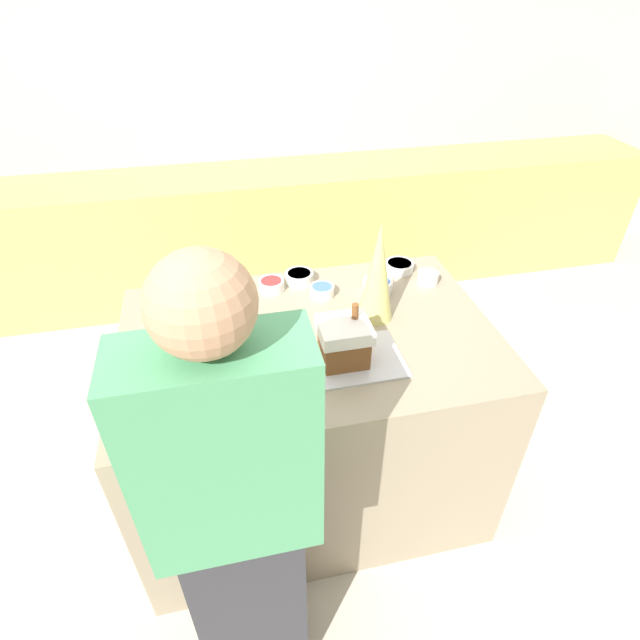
{
  "coord_description": "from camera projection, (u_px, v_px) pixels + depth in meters",
  "views": [
    {
      "loc": [
        -0.29,
        -1.52,
        2.13
      ],
      "look_at": [
        0.04,
        0.0,
        0.99
      ],
      "focal_mm": 28.0,
      "sensor_mm": 36.0,
      "label": 1
    }
  ],
  "objects": [
    {
      "name": "candy_bowl_behind_tray",
      "position": [
        399.0,
        266.0,
        2.33
      ],
      "size": [
        0.14,
        0.14,
        0.04
      ],
      "color": "silver",
      "rests_on": "kitchen_island"
    },
    {
      "name": "candy_bowl_front_corner",
      "position": [
        299.0,
        277.0,
        2.25
      ],
      "size": [
        0.13,
        0.13,
        0.05
      ],
      "color": "white",
      "rests_on": "kitchen_island"
    },
    {
      "name": "ground_plane",
      "position": [
        311.0,
        481.0,
        2.5
      ],
      "size": [
        12.0,
        12.0,
        0.0
      ],
      "primitive_type": "plane",
      "color": "beige"
    },
    {
      "name": "candy_bowl_beside_tree",
      "position": [
        428.0,
        277.0,
        2.24
      ],
      "size": [
        0.09,
        0.09,
        0.05
      ],
      "color": "white",
      "rests_on": "kitchen_island"
    },
    {
      "name": "candy_bowl_far_right",
      "position": [
        378.0,
        285.0,
        2.19
      ],
      "size": [
        0.13,
        0.13,
        0.05
      ],
      "color": "white",
      "rests_on": "kitchen_island"
    },
    {
      "name": "person",
      "position": [
        237.0,
        515.0,
        1.38
      ],
      "size": [
        0.45,
        0.56,
        1.7
      ],
      "color": "#333338",
      "rests_on": "ground_plane"
    },
    {
      "name": "decorative_tree",
      "position": [
        378.0,
        272.0,
        1.93
      ],
      "size": [
        0.14,
        0.14,
        0.41
      ],
      "color": "#DBD675",
      "rests_on": "kitchen_island"
    },
    {
      "name": "wall_back",
      "position": [
        245.0,
        103.0,
        3.5
      ],
      "size": [
        8.0,
        0.05,
        2.6
      ],
      "color": "beige",
      "rests_on": "ground_plane"
    },
    {
      "name": "gingerbread_house",
      "position": [
        344.0,
        341.0,
        1.76
      ],
      "size": [
        0.18,
        0.16,
        0.22
      ],
      "color": "brown",
      "rests_on": "baking_tray"
    },
    {
      "name": "candy_bowl_near_tray_left",
      "position": [
        322.0,
        290.0,
        2.16
      ],
      "size": [
        0.11,
        0.11,
        0.05
      ],
      "color": "white",
      "rests_on": "kitchen_island"
    },
    {
      "name": "kitchen_island",
      "position": [
        310.0,
        416.0,
        2.23
      ],
      "size": [
        1.47,
        0.98,
        0.93
      ],
      "color": "gray",
      "rests_on": "ground_plane"
    },
    {
      "name": "candy_bowl_near_tray_right",
      "position": [
        271.0,
        285.0,
        2.19
      ],
      "size": [
        0.11,
        0.11,
        0.05
      ],
      "color": "white",
      "rests_on": "kitchen_island"
    },
    {
      "name": "baking_tray",
      "position": [
        343.0,
        361.0,
        1.82
      ],
      "size": [
        0.43,
        0.27,
        0.01
      ],
      "color": "silver",
      "rests_on": "kitchen_island"
    },
    {
      "name": "mug",
      "position": [
        230.0,
        295.0,
        2.08
      ],
      "size": [
        0.07,
        0.07,
        0.1
      ],
      "color": "#B24238",
      "rests_on": "kitchen_island"
    },
    {
      "name": "candy_bowl_far_left",
      "position": [
        168.0,
        335.0,
        1.91
      ],
      "size": [
        0.09,
        0.09,
        0.04
      ],
      "color": "silver",
      "rests_on": "kitchen_island"
    },
    {
      "name": "back_cabinet_block",
      "position": [
        259.0,
        232.0,
        3.74
      ],
      "size": [
        6.0,
        0.6,
        0.91
      ],
      "color": "#DBBC60",
      "rests_on": "ground_plane"
    }
  ]
}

